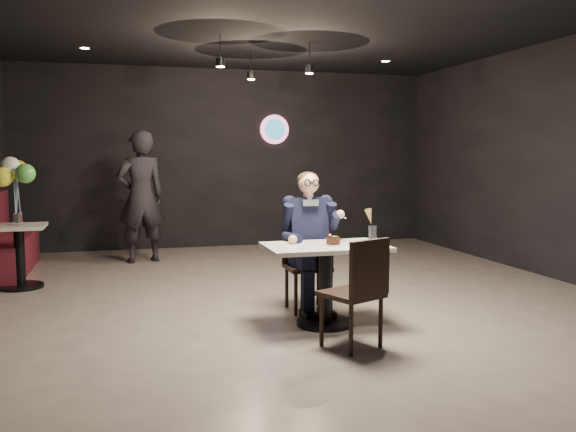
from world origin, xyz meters
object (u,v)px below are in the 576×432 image
object	(u,v)px
seated_man	(308,240)
passerby	(141,197)
main_table	(325,285)
side_table	(20,257)
chair_near	(351,292)
chair_far	(307,266)
sundae_glass	(373,235)
booth_bench	(7,234)
balloon_vase	(18,219)

from	to	relation	value
seated_man	passerby	distance (m)	3.65
main_table	side_table	xyz separation A→B (m)	(-2.97, 2.43, -0.01)
chair_near	seated_man	xyz separation A→B (m)	(0.00, 1.22, 0.26)
chair_far	side_table	world-z (taller)	chair_far
sundae_glass	chair_near	bearing A→B (deg)	-126.37
chair_near	sundae_glass	world-z (taller)	same
main_table	chair_near	bearing A→B (deg)	-90.00
chair_far	booth_bench	distance (m)	4.36
main_table	passerby	bearing A→B (deg)	111.53
balloon_vase	sundae_glass	bearing A→B (deg)	-36.44
booth_bench	side_table	distance (m)	1.06
passerby	side_table	bearing A→B (deg)	31.28
balloon_vase	passerby	bearing A→B (deg)	44.69
side_table	passerby	xyz separation A→B (m)	(1.44, 1.43, 0.59)
main_table	chair_far	world-z (taller)	chair_far
seated_man	sundae_glass	distance (m)	0.77
side_table	balloon_vase	distance (m)	0.46
main_table	sundae_glass	bearing A→B (deg)	-10.23
sundae_glass	passerby	bearing A→B (deg)	116.41
booth_bench	passerby	xyz separation A→B (m)	(1.74, 0.43, 0.43)
chair_far	booth_bench	world-z (taller)	booth_bench
chair_near	side_table	size ratio (longest dim) A/B	1.24
sundae_glass	main_table	bearing A→B (deg)	169.77
sundae_glass	passerby	world-z (taller)	passerby
seated_man	chair_near	bearing A→B (deg)	-90.00
passerby	sundae_glass	bearing A→B (deg)	103.01
main_table	sundae_glass	xyz separation A→B (m)	(0.43, -0.08, 0.46)
main_table	seated_man	distance (m)	0.65
main_table	passerby	distance (m)	4.19
main_table	balloon_vase	distance (m)	3.86
chair_near	passerby	xyz separation A→B (m)	(-1.52, 4.53, 0.50)
booth_bench	balloon_vase	bearing A→B (deg)	-73.30
chair_far	chair_near	world-z (taller)	same
side_table	main_table	bearing A→B (deg)	-39.34
chair_far	sundae_glass	distance (m)	0.85
chair_far	sundae_glass	xyz separation A→B (m)	(0.43, -0.63, 0.38)
passerby	booth_bench	bearing A→B (deg)	0.40
chair_far	balloon_vase	size ratio (longest dim) A/B	6.14
booth_bench	passerby	world-z (taller)	passerby
main_table	sundae_glass	size ratio (longest dim) A/B	6.46
side_table	seated_man	bearing A→B (deg)	-32.39
seated_man	sundae_glass	world-z (taller)	seated_man
chair_far	chair_near	size ratio (longest dim) A/B	1.00
sundae_glass	booth_bench	xyz separation A→B (m)	(-3.70, 3.51, -0.31)
booth_bench	main_table	bearing A→B (deg)	-46.41
chair_near	sundae_glass	bearing A→B (deg)	29.52
main_table	chair_near	world-z (taller)	chair_near
chair_near	passerby	world-z (taller)	passerby
sundae_glass	side_table	xyz separation A→B (m)	(-3.40, 2.51, -0.47)
chair_near	booth_bench	distance (m)	5.24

